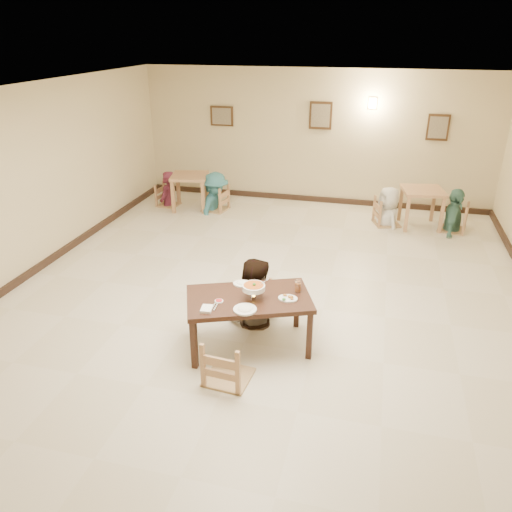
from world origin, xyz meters
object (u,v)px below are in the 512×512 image
(bg_chair_rr, at_px, (455,205))
(bg_diner_a, at_px, (166,172))
(curry_warmer, at_px, (254,288))
(main_table, at_px, (249,303))
(chair_far, at_px, (253,285))
(chair_near, at_px, (227,340))
(bg_diner_c, at_px, (391,187))
(bg_chair_lr, at_px, (215,187))
(bg_diner_b, at_px, (214,173))
(bg_chair_ll, at_px, (167,185))
(bg_table_left, at_px, (190,181))
(bg_table_right, at_px, (422,196))
(main_diner, at_px, (252,259))
(bg_diner_d, at_px, (458,189))
(drink_glass, at_px, (298,287))
(bg_chair_rl, at_px, (389,200))

(bg_chair_rr, distance_m, bg_diner_a, 6.24)
(curry_warmer, distance_m, bg_chair_rr, 5.76)
(bg_chair_rr, bearing_deg, main_table, -18.97)
(chair_far, relative_size, chair_near, 0.88)
(chair_far, xyz_separation_m, bg_diner_c, (1.82, 4.22, 0.32))
(curry_warmer, relative_size, bg_chair_lr, 0.29)
(bg_diner_a, distance_m, bg_diner_b, 1.16)
(bg_chair_ll, xyz_separation_m, bg_chair_rr, (6.23, -0.04, 0.06))
(bg_table_left, height_order, bg_table_right, bg_table_right)
(main_table, bearing_deg, chair_near, -116.77)
(chair_far, height_order, main_diner, main_diner)
(chair_far, distance_m, bg_chair_rr, 5.22)
(main_diner, distance_m, bg_table_left, 4.99)
(bg_chair_ll, xyz_separation_m, bg_diner_d, (6.23, -0.04, 0.39))
(chair_near, height_order, bg_diner_a, bg_diner_a)
(chair_far, xyz_separation_m, bg_chair_rr, (3.11, 4.19, 0.06))
(chair_near, height_order, drink_glass, chair_near)
(chair_far, relative_size, curry_warmer, 3.03)
(bg_chair_lr, xyz_separation_m, bg_chair_rl, (3.78, 0.01, -0.01))
(curry_warmer, xyz_separation_m, bg_diner_b, (-2.18, 4.97, -0.00))
(bg_chair_rr, bearing_deg, chair_near, -16.17)
(bg_table_left, bearing_deg, drink_glass, -54.97)
(bg_chair_ll, bearing_deg, bg_chair_rr, -84.96)
(drink_glass, bearing_deg, bg_chair_lr, 119.80)
(curry_warmer, relative_size, bg_table_left, 0.34)
(main_diner, bearing_deg, bg_diner_a, -56.73)
(main_table, distance_m, bg_table_left, 5.62)
(bg_diner_d, bearing_deg, bg_table_left, 100.14)
(bg_table_left, distance_m, bg_diner_a, 0.60)
(bg_table_left, height_order, bg_diner_c, bg_diner_c)
(main_diner, bearing_deg, drink_glass, 149.19)
(bg_chair_ll, distance_m, bg_chair_rl, 4.94)
(bg_diner_b, bearing_deg, main_diner, -150.95)
(bg_table_right, distance_m, bg_diner_a, 5.59)
(chair_far, bearing_deg, bg_diner_c, 72.85)
(main_diner, distance_m, bg_chair_rl, 4.69)
(main_table, bearing_deg, bg_diner_a, 101.37)
(chair_near, relative_size, bg_diner_b, 0.63)
(bg_table_left, bearing_deg, bg_diner_a, 174.36)
(chair_far, distance_m, curry_warmer, 0.89)
(main_table, relative_size, curry_warmer, 5.47)
(bg_chair_rr, height_order, bg_diner_a, bg_diner_a)
(chair_far, distance_m, chair_near, 1.47)
(bg_chair_rr, bearing_deg, bg_diner_d, -78.04)
(bg_diner_b, bearing_deg, bg_diner_d, -85.84)
(bg_chair_ll, bearing_deg, bg_diner_c, -84.76)
(chair_far, xyz_separation_m, bg_diner_d, (3.11, 4.19, 0.39))
(bg_chair_ll, bearing_deg, main_table, -141.41)
(bg_chair_rr, distance_m, bg_diner_c, 1.32)
(bg_chair_rl, relative_size, bg_diner_b, 0.62)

